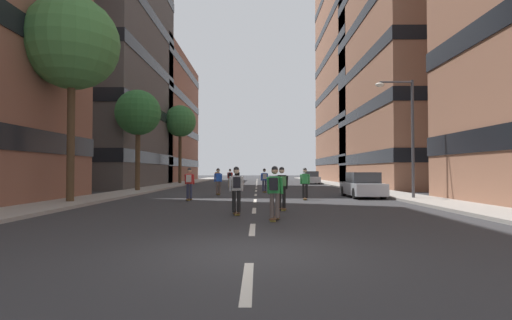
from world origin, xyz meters
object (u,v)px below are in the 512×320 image
(skater_6, at_px, (230,177))
(skater_7, at_px, (264,179))
(skater_2, at_px, (305,182))
(skater_5, at_px, (217,177))
(skater_4, at_px, (275,189))
(parked_car_near, at_px, (362,186))
(skater_1, at_px, (237,177))
(streetlamp_right, at_px, (406,125))
(skater_3, at_px, (236,187))
(street_tree_near, at_px, (72,44))
(skater_8, at_px, (189,182))
(skater_0, at_px, (218,180))
(street_tree_far, at_px, (138,113))
(parked_car_mid, at_px, (311,178))
(skater_9, at_px, (282,185))
(street_tree_mid, at_px, (180,122))

(skater_6, height_order, skater_7, same)
(skater_2, xyz_separation_m, skater_7, (-2.13, 7.10, 0.03))
(skater_5, bearing_deg, skater_4, -80.16)
(parked_car_near, relative_size, skater_7, 2.47)
(parked_car_near, height_order, skater_5, skater_5)
(skater_1, height_order, skater_5, same)
(streetlamp_right, height_order, skater_3, streetlamp_right)
(street_tree_near, relative_size, skater_4, 5.64)
(skater_6, bearing_deg, street_tree_near, -109.48)
(street_tree_near, xyz_separation_m, skater_5, (4.91, 21.31, -6.87))
(street_tree_near, xyz_separation_m, skater_6, (6.45, 18.24, -6.84))
(skater_8, bearing_deg, skater_0, 77.05)
(streetlamp_right, height_order, skater_6, streetlamp_right)
(skater_6, bearing_deg, skater_3, -85.25)
(street_tree_near, xyz_separation_m, streetlamp_right, (17.33, 2.60, -3.72))
(streetlamp_right, bearing_deg, skater_5, 123.57)
(skater_0, relative_size, skater_5, 1.00)
(parked_car_near, distance_m, streetlamp_right, 4.43)
(skater_6, relative_size, skater_7, 1.00)
(skater_4, distance_m, skater_7, 16.02)
(skater_6, bearing_deg, skater_7, -69.32)
(street_tree_far, relative_size, skater_2, 4.28)
(streetlamp_right, bearing_deg, skater_4, -131.17)
(parked_car_mid, height_order, skater_4, skater_4)
(parked_car_near, height_order, street_tree_far, street_tree_far)
(street_tree_near, relative_size, skater_9, 5.64)
(skater_1, height_order, skater_3, same)
(parked_car_near, distance_m, skater_2, 4.19)
(parked_car_mid, xyz_separation_m, street_tree_mid, (-15.46, -1.35, 6.65))
(skater_1, bearing_deg, street_tree_mid, 143.13)
(streetlamp_right, distance_m, skater_7, 11.05)
(street_tree_near, bearing_deg, street_tree_far, 90.00)
(skater_4, bearing_deg, street_tree_near, 147.52)
(parked_car_near, distance_m, skater_0, 9.30)
(skater_2, distance_m, skater_6, 16.36)
(parked_car_near, xyz_separation_m, skater_9, (-5.34, -7.52, 0.32))
(skater_1, bearing_deg, skater_4, -84.36)
(street_tree_far, distance_m, skater_1, 13.66)
(skater_0, bearing_deg, skater_4, -76.38)
(skater_3, relative_size, skater_9, 1.00)
(skater_1, bearing_deg, skater_5, 174.55)
(skater_0, xyz_separation_m, skater_4, (3.20, -13.22, 0.03))
(parked_car_near, height_order, skater_0, skater_0)
(streetlamp_right, distance_m, skater_8, 12.36)
(parked_car_near, distance_m, skater_6, 16.28)
(skater_1, relative_size, skater_8, 1.00)
(skater_2, height_order, skater_6, same)
(parked_car_mid, height_order, streetlamp_right, streetlamp_right)
(streetlamp_right, bearing_deg, parked_car_near, 132.10)
(street_tree_far, relative_size, skater_6, 4.28)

